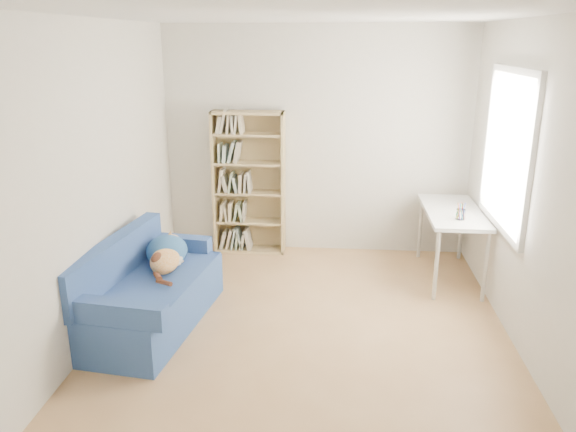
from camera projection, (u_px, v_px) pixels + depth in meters
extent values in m
plane|color=#AB7D4D|center=(305.00, 328.00, 4.94)|extent=(4.00, 4.00, 0.00)
cube|color=silver|center=(316.00, 142.00, 6.45)|extent=(3.50, 0.04, 2.60)
cube|color=silver|center=(283.00, 290.00, 2.65)|extent=(3.50, 0.04, 2.60)
cube|color=silver|center=(98.00, 181.00, 4.69)|extent=(0.04, 4.00, 2.60)
cube|color=silver|center=(529.00, 190.00, 4.40)|extent=(0.04, 4.00, 2.60)
cube|color=white|center=(308.00, 15.00, 4.16)|extent=(3.50, 4.00, 0.04)
cube|color=white|center=(510.00, 150.00, 4.91)|extent=(0.01, 1.20, 1.30)
cube|color=navy|center=(152.00, 304.00, 4.95)|extent=(0.96, 1.69, 0.40)
cube|color=navy|center=(114.00, 261.00, 4.85)|extent=(0.35, 1.61, 0.39)
cube|color=navy|center=(174.00, 244.00, 5.56)|extent=(0.77, 0.24, 0.18)
cube|color=navy|center=(118.00, 313.00, 4.17)|extent=(0.77, 0.24, 0.18)
cube|color=navy|center=(153.00, 281.00, 4.88)|extent=(0.92, 1.56, 0.04)
ellipsoid|color=#2E5D95|center=(167.00, 251.00, 5.23)|extent=(0.38, 0.42, 0.28)
ellipsoid|color=#B15B14|center=(165.00, 260.00, 5.03)|extent=(0.32, 0.50, 0.19)
ellipsoid|color=silver|center=(177.00, 257.00, 5.16)|extent=(0.18, 0.22, 0.12)
ellipsoid|color=#391A0F|center=(159.00, 258.00, 4.96)|extent=(0.18, 0.25, 0.09)
sphere|color=#B15B14|center=(177.00, 243.00, 5.33)|extent=(0.17, 0.17, 0.17)
cone|color=#B15B14|center=(176.00, 234.00, 5.35)|extent=(0.07, 0.08, 0.08)
cone|color=#B15B14|center=(173.00, 236.00, 5.27)|extent=(0.07, 0.08, 0.08)
cylinder|color=#50C427|center=(175.00, 248.00, 5.26)|extent=(0.13, 0.06, 0.13)
cylinder|color=#391A0F|center=(153.00, 276.00, 4.79)|extent=(0.13, 0.18, 0.06)
cube|color=tan|center=(215.00, 183.00, 6.54)|extent=(0.03, 0.26, 1.66)
cube|color=tan|center=(283.00, 184.00, 6.48)|extent=(0.03, 0.26, 1.66)
cube|color=tan|center=(247.00, 113.00, 6.27)|extent=(0.83, 0.26, 0.03)
cube|color=tan|center=(250.00, 249.00, 6.76)|extent=(0.83, 0.26, 0.03)
cube|color=tan|center=(251.00, 181.00, 6.62)|extent=(0.83, 0.02, 1.66)
cube|color=silver|center=(453.00, 212.00, 5.78)|extent=(0.56, 1.23, 0.04)
cylinder|color=silver|center=(461.00, 229.00, 6.41)|extent=(0.04, 0.04, 0.71)
cylinder|color=silver|center=(486.00, 267.00, 5.34)|extent=(0.04, 0.04, 0.71)
cylinder|color=silver|center=(420.00, 228.00, 6.45)|extent=(0.04, 0.04, 0.71)
cylinder|color=silver|center=(436.00, 266.00, 5.38)|extent=(0.04, 0.04, 0.71)
cylinder|color=white|center=(461.00, 214.00, 5.46)|extent=(0.09, 0.09, 0.10)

